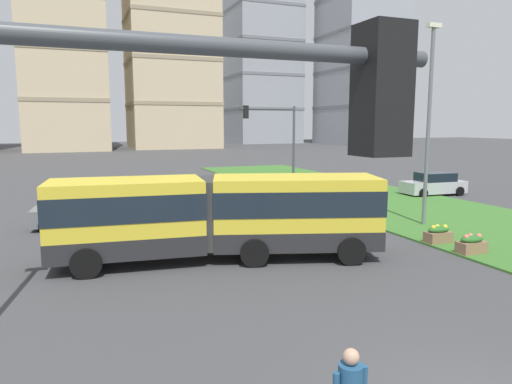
% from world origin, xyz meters
% --- Properties ---
extents(grass_median, '(10.00, 70.00, 0.08)m').
position_xyz_m(grass_median, '(11.97, 10.00, 0.04)').
color(grass_median, '#3D752D').
rests_on(grass_median, ground_plane).
extents(articulated_bus, '(11.95, 4.95, 3.00)m').
position_xyz_m(articulated_bus, '(-1.45, 10.43, 1.65)').
color(articulated_bus, yellow).
rests_on(articulated_bus, ground).
extents(car_silver_hatch, '(4.50, 2.23, 1.58)m').
position_xyz_m(car_silver_hatch, '(17.01, 19.94, 0.75)').
color(car_silver_hatch, '#B7BABF').
rests_on(car_silver_hatch, ground).
extents(car_grey_wagon, '(4.57, 2.39, 1.58)m').
position_xyz_m(car_grey_wagon, '(-6.04, 18.09, 0.75)').
color(car_grey_wagon, slate).
rests_on(car_grey_wagon, ground).
extents(flower_planter_2, '(1.10, 0.56, 0.74)m').
position_xyz_m(flower_planter_2, '(7.57, 7.49, 0.43)').
color(flower_planter_2, '#937051').
rests_on(flower_planter_2, grass_median).
extents(flower_planter_3, '(1.10, 0.56, 0.74)m').
position_xyz_m(flower_planter_3, '(7.57, 9.22, 0.43)').
color(flower_planter_3, '#937051').
rests_on(flower_planter_3, grass_median).
extents(traffic_light_near_left, '(3.41, 0.28, 5.51)m').
position_xyz_m(traffic_light_near_left, '(-6.37, -3.00, 3.81)').
color(traffic_light_near_left, '#474C51').
rests_on(traffic_light_near_left, ground).
extents(traffic_light_far_right, '(3.70, 0.28, 6.05)m').
position_xyz_m(traffic_light_far_right, '(5.99, 22.00, 4.15)').
color(traffic_light_far_right, '#474C51').
rests_on(traffic_light_far_right, ground).
extents(streetlight_median, '(0.70, 0.28, 9.49)m').
position_xyz_m(streetlight_median, '(9.47, 12.26, 5.19)').
color(streetlight_median, slate).
rests_on(streetlight_median, ground).
extents(apartment_tower_westcentre, '(14.84, 19.05, 43.64)m').
position_xyz_m(apartment_tower_westcentre, '(-6.98, 91.73, 21.84)').
color(apartment_tower_westcentre, beige).
rests_on(apartment_tower_westcentre, ground).
extents(apartment_tower_centre, '(17.52, 15.40, 51.12)m').
position_xyz_m(apartment_tower_centre, '(13.44, 91.97, 25.59)').
color(apartment_tower_centre, beige).
rests_on(apartment_tower_centre, ground).
extents(apartment_tower_eastcentre, '(16.76, 17.26, 41.88)m').
position_xyz_m(apartment_tower_eastcentre, '(40.69, 110.18, 20.96)').
color(apartment_tower_eastcentre, '#9EA3AD').
rests_on(apartment_tower_eastcentre, ground).
extents(apartment_tower_east, '(16.86, 17.26, 43.02)m').
position_xyz_m(apartment_tower_east, '(60.39, 94.27, 21.53)').
color(apartment_tower_east, '#9EA3AD').
rests_on(apartment_tower_east, ground).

